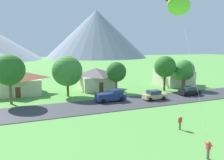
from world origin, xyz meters
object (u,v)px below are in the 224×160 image
house_right_center (174,73)px  tree_center (165,67)px  parked_car_black_mid_west (189,91)px  house_leftmost (96,78)px  parked_car_tan_west_end (154,95)px  tree_near_left (9,70)px  house_left_center (18,82)px  watcher_person (180,122)px  tree_right_of_center (67,71)px  tree_far_right (184,70)px  kite_flyer_with_kite (179,7)px  tree_near_right (116,72)px  pickup_truck_navy_west_side (111,96)px

house_right_center → tree_center: size_ratio=1.07×
tree_center → parked_car_black_mid_west: (1.81, -5.77, -4.35)m
house_leftmost → parked_car_black_mid_west: 20.10m
house_right_center → parked_car_tan_west_end: 17.40m
tree_near_left → parked_car_tan_west_end: size_ratio=1.96×
house_left_center → watcher_person: 32.86m
tree_right_of_center → watcher_person: (8.78, -22.02, -4.01)m
house_right_center → tree_far_right: tree_far_right is taller
house_right_center → watcher_person: bearing=-125.8°
house_left_center → tree_right_of_center: bearing=-32.4°
tree_right_of_center → kite_flyer_with_kite: size_ratio=0.53×
house_left_center → tree_far_right: bearing=-14.1°
house_right_center → tree_right_of_center: tree_right_of_center is taller
tree_near_right → parked_car_black_mid_west: tree_near_right is taller
house_leftmost → parked_car_tan_west_end: size_ratio=1.96×
tree_near_right → watcher_person: (-1.13, -21.54, -3.46)m
tree_near_left → pickup_truck_navy_west_side: tree_near_left is taller
house_right_center → tree_center: (-6.29, -5.16, 2.33)m
house_right_center → kite_flyer_with_kite: kite_flyer_with_kite is taller
tree_right_of_center → pickup_truck_navy_west_side: tree_right_of_center is taller
house_left_center → house_right_center: 35.72m
tree_far_right → watcher_person: (-16.26, -19.14, -3.46)m
watcher_person → parked_car_tan_west_end: bearing=69.3°
house_right_center → kite_flyer_with_kite: bearing=-127.1°
tree_near_left → watcher_person: tree_near_left is taller
house_right_center → pickup_truck_navy_west_side: bearing=-154.6°
tree_right_of_center → tree_near_right: bearing=-2.8°
tree_near_left → tree_center: 30.31m
parked_car_black_mid_west → parked_car_tan_west_end: bearing=-176.0°
tree_near_right → tree_far_right: (15.12, -2.40, -0.00)m
house_leftmost → pickup_truck_navy_west_side: bearing=-94.8°
tree_right_of_center → pickup_truck_navy_west_side: bearing=-47.7°
tree_center → parked_car_black_mid_west: 7.45m
tree_near_right → tree_far_right: size_ratio=0.97×
tree_right_of_center → parked_car_black_mid_west: (22.25, -8.08, -4.02)m
parked_car_tan_west_end → pickup_truck_navy_west_side: pickup_truck_navy_west_side is taller
house_leftmost → house_left_center: size_ratio=0.90×
house_left_center → tree_near_right: 19.86m
tree_center → watcher_person: bearing=-120.6°
tree_right_of_center → parked_car_tan_west_end: (13.84, -8.67, -4.02)m
parked_car_tan_west_end → pickup_truck_navy_west_side: bearing=166.7°
tree_near_right → parked_car_black_mid_west: 14.90m
tree_near_right → kite_flyer_with_kite: 23.94m
house_left_center → tree_near_right: tree_near_right is taller
tree_center → kite_flyer_with_kite: kite_flyer_with_kite is taller
tree_near_left → tree_near_right: bearing=5.4°
house_left_center → tree_near_left: 8.69m
house_left_center → parked_car_tan_west_end: (22.72, -14.32, -1.62)m
house_leftmost → house_right_center: bearing=-6.9°
house_leftmost → kite_flyer_with_kite: kite_flyer_with_kite is taller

